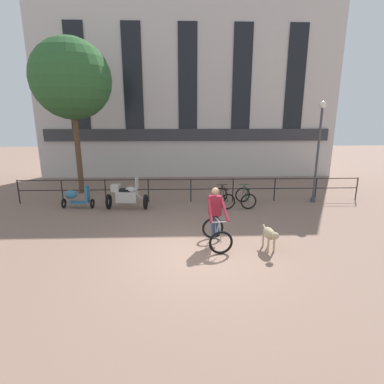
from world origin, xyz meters
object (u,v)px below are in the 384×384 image
parked_bicycle_mid_left (245,197)px  street_lamp (318,147)px  dog (270,234)px  parked_scooter (76,197)px  cyclist_with_bike (216,220)px  parked_bicycle_near_lamp (224,198)px  parked_motorcycle (126,196)px

parked_bicycle_mid_left → street_lamp: size_ratio=0.26×
dog → parked_scooter: size_ratio=0.76×
cyclist_with_bike → parked_scooter: cyclist_with_bike is taller
dog → parked_bicycle_near_lamp: size_ratio=0.83×
cyclist_with_bike → parked_scooter: bearing=138.9°
cyclist_with_bike → dog: (1.49, -0.50, -0.28)m
parked_motorcycle → parked_scooter: bearing=88.4°
parked_scooter → parked_bicycle_near_lamp: bearing=-85.6°
parked_bicycle_mid_left → street_lamp: (3.13, 0.43, 2.06)m
cyclist_with_bike → parked_bicycle_near_lamp: bearing=72.7°
street_lamp → dog: bearing=-124.9°
parked_bicycle_mid_left → parked_scooter: 7.08m
parked_bicycle_near_lamp → street_lamp: street_lamp is taller
cyclist_with_bike → street_lamp: 6.69m
dog → parked_scooter: parked_scooter is taller
street_lamp → parked_bicycle_near_lamp: bearing=-173.9°
dog → parked_bicycle_mid_left: 4.39m
parked_motorcycle → parked_bicycle_mid_left: size_ratio=1.49×
parked_motorcycle → parked_scooter: parked_motorcycle is taller
parked_bicycle_mid_left → cyclist_with_bike: bearing=64.6°
parked_bicycle_mid_left → parked_scooter: bearing=-0.8°
cyclist_with_bike → parked_bicycle_mid_left: cyclist_with_bike is taller
cyclist_with_bike → parked_bicycle_mid_left: 4.26m
cyclist_with_bike → parked_bicycle_near_lamp: (0.79, 3.88, -0.41)m
parked_motorcycle → dog: bearing=-126.8°
dog → street_lamp: street_lamp is taller
cyclist_with_bike → parked_scooter: 6.57m
cyclist_with_bike → parked_motorcycle: size_ratio=1.01×
parked_motorcycle → parked_bicycle_mid_left: parked_motorcycle is taller
cyclist_with_bike → street_lamp: size_ratio=0.39×
cyclist_with_bike → parked_bicycle_near_lamp: cyclist_with_bike is taller
dog → parked_scooter: 8.07m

